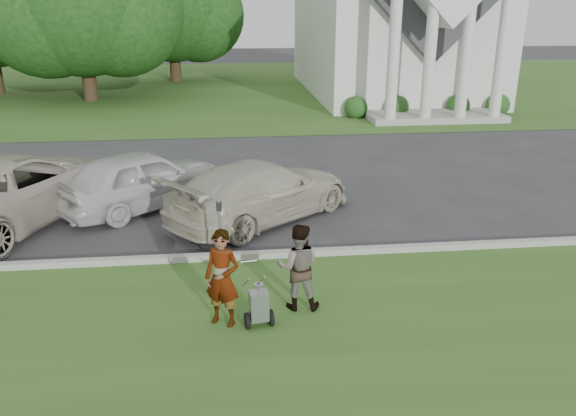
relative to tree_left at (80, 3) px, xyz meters
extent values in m
plane|color=#333335|center=(8.01, -21.99, -5.11)|extent=(120.00, 120.00, 0.00)
cube|color=#345A1F|center=(8.01, -24.99, -5.11)|extent=(80.00, 7.00, 0.01)
cube|color=#345A1F|center=(8.01, 5.01, -5.11)|extent=(80.00, 30.00, 0.01)
cube|color=#9E9E93|center=(8.01, -21.44, -5.04)|extent=(80.00, 0.18, 0.15)
cube|color=white|center=(17.01, 2.01, -1.61)|extent=(9.00, 16.00, 7.00)
cube|color=#9E9E93|center=(17.01, -7.19, -4.96)|extent=(6.20, 2.60, 0.30)
cylinder|color=white|center=(14.61, -8.19, -2.11)|extent=(0.50, 0.50, 6.00)
cylinder|color=white|center=(16.21, -8.19, -2.11)|extent=(0.50, 0.50, 6.00)
cylinder|color=white|center=(17.81, -8.19, -2.11)|extent=(0.50, 0.50, 6.00)
cylinder|color=white|center=(19.41, -8.19, -2.11)|extent=(0.50, 0.50, 6.00)
sphere|color=#1E4C19|center=(13.51, -6.29, -4.66)|extent=(1.10, 1.10, 1.10)
sphere|color=#1E4C19|center=(15.51, -6.29, -4.66)|extent=(1.10, 1.10, 1.10)
sphere|color=#1E4C19|center=(18.51, -6.29, -4.66)|extent=(1.10, 1.10, 1.10)
sphere|color=#1E4C19|center=(20.51, -6.29, -4.66)|extent=(1.10, 1.10, 1.10)
cylinder|color=#332316|center=(0.01, 0.01, -3.51)|extent=(0.76, 0.76, 3.20)
sphere|color=#133E14|center=(1.90, 0.31, -0.44)|extent=(6.89, 6.89, 6.89)
sphere|color=#133E14|center=(-1.67, -0.29, -0.23)|extent=(7.22, 7.22, 7.22)
sphere|color=#133E14|center=(-3.92, 3.31, 0.10)|extent=(7.54, 7.54, 7.54)
cylinder|color=#332316|center=(4.01, 8.01, -3.61)|extent=(0.76, 0.76, 3.00)
sphere|color=#133E14|center=(4.01, 8.01, -0.02)|extent=(7.60, 7.60, 7.60)
sphere|color=#133E14|center=(5.72, 8.31, -0.78)|extent=(6.23, 6.23, 6.23)
sphere|color=#133E14|center=(2.49, 7.71, -0.59)|extent=(6.54, 6.54, 6.54)
cylinder|color=black|center=(7.72, -24.12, -4.97)|extent=(0.11, 0.28, 0.27)
cylinder|color=black|center=(8.11, -24.06, -4.97)|extent=(0.11, 0.28, 0.27)
cylinder|color=#2D2D33|center=(7.92, -24.09, -4.97)|extent=(0.46, 0.10, 0.03)
cube|color=gray|center=(7.92, -24.09, -4.72)|extent=(0.34, 0.29, 0.50)
cone|color=gray|center=(7.92, -24.09, -4.39)|extent=(0.18, 0.18, 0.15)
cylinder|color=#2D2D33|center=(7.92, -24.09, -4.32)|extent=(0.04, 0.04, 0.05)
cylinder|color=gray|center=(7.72, -23.68, -4.50)|extent=(0.13, 0.67, 0.48)
cylinder|color=gray|center=(7.97, -23.64, -4.50)|extent=(0.13, 0.67, 0.48)
cylinder|color=gray|center=(7.79, -23.33, -4.27)|extent=(0.29, 0.07, 0.03)
imported|color=#999999|center=(7.34, -23.94, -4.28)|extent=(0.72, 0.62, 1.67)
imported|color=#999999|center=(8.64, -23.54, -4.33)|extent=(0.83, 0.68, 1.56)
cylinder|color=gray|center=(7.29, -21.99, -4.45)|extent=(0.05, 0.05, 1.32)
cube|color=#2D2D33|center=(7.29, -21.99, -3.70)|extent=(0.11, 0.08, 0.20)
cylinder|color=gray|center=(7.29, -21.99, -3.61)|extent=(0.10, 0.10, 0.03)
imported|color=beige|center=(2.26, -18.51, -4.28)|extent=(4.82, 6.60, 1.67)
imported|color=silver|center=(5.26, -17.92, -4.34)|extent=(4.66, 4.28, 1.54)
imported|color=beige|center=(8.26, -19.10, -4.37)|extent=(5.22, 4.81, 1.47)
camera|label=1|loc=(7.53, -32.19, -0.05)|focal=35.00mm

